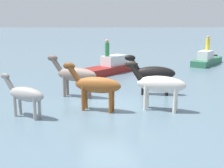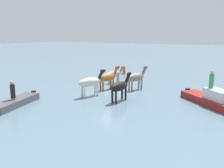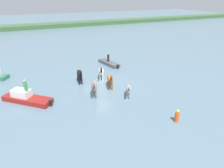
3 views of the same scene
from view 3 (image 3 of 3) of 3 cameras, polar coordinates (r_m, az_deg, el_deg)
ground_plane at (r=22.22m, az=-2.87°, el=-0.90°), size 193.84×193.84×0.00m
distant_shoreline at (r=67.34m, az=-18.68°, el=15.37°), size 174.46×6.00×2.40m
horse_lead at (r=19.83m, az=-5.23°, el=-0.69°), size 1.27×2.60×2.04m
horse_gray_outer at (r=21.53m, az=-0.56°, el=1.49°), size 1.18×2.58×2.01m
horse_mid_herd at (r=23.19m, az=-9.48°, el=2.90°), size 0.88×2.61×2.01m
horse_chestnut_trailing at (r=19.70m, az=4.88°, el=-1.48°), size 1.34×2.07×1.70m
horse_pinto_flank at (r=23.79m, az=-3.17°, el=3.86°), size 1.33×2.62×2.06m
boat_launch_far at (r=20.91m, az=-23.73°, el=-3.93°), size 4.69×4.44×1.35m
boat_skiff_near at (r=29.28m, az=-0.86°, el=5.95°), size 1.95×4.30×0.72m
person_spotter_bow at (r=20.16m, az=-24.02°, el=-0.48°), size 0.32×0.32×1.19m
person_watcher_seated at (r=29.15m, az=-1.10°, el=7.84°), size 0.32×0.32×1.19m
buoy_channel_marker at (r=17.05m, az=18.46°, el=-8.98°), size 0.36×0.36×1.14m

